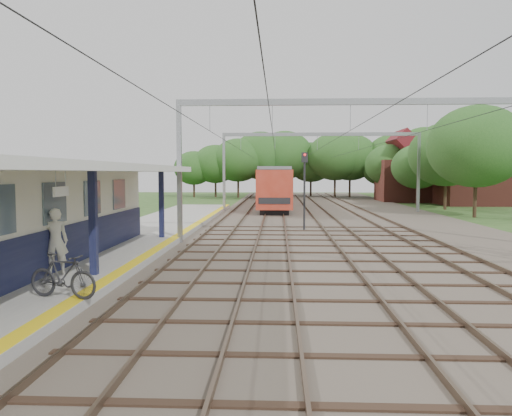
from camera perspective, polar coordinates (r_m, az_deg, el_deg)
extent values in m
plane|color=#2D4C1E|center=(9.68, 3.82, -17.14)|extent=(160.00, 160.00, 0.00)
cube|color=#473D33|center=(39.41, 8.67, -1.01)|extent=(18.00, 90.00, 0.10)
cube|color=gray|center=(24.38, -14.91, -3.92)|extent=(5.00, 52.00, 0.35)
cube|color=yellow|center=(23.78, -9.73, -3.60)|extent=(0.45, 52.00, 0.01)
cube|color=beige|center=(18.29, -25.83, -0.90)|extent=(3.20, 18.00, 3.40)
cube|color=#121639|center=(17.69, -21.09, -4.18)|extent=(0.06, 18.00, 1.40)
cube|color=slate|center=(17.54, -21.19, 0.68)|extent=(0.05, 16.00, 1.30)
cube|color=#121639|center=(16.14, -18.10, -1.65)|extent=(0.22, 0.22, 3.20)
cube|color=#121639|center=(24.74, -10.75, 0.39)|extent=(0.22, 0.22, 3.20)
cube|color=silver|center=(16.83, -24.31, 4.28)|extent=(6.40, 20.00, 0.24)
cube|color=white|center=(14.26, -21.40, 1.77)|extent=(0.06, 0.85, 0.26)
cube|color=brown|center=(39.37, -3.31, -0.79)|extent=(0.07, 88.00, 0.15)
cube|color=brown|center=(39.25, -1.22, -0.80)|extent=(0.07, 88.00, 0.15)
cube|color=brown|center=(39.18, 1.06, -0.81)|extent=(0.07, 88.00, 0.15)
cube|color=brown|center=(39.17, 3.16, -0.82)|extent=(0.07, 88.00, 0.15)
cube|color=brown|center=(39.26, 6.47, -0.83)|extent=(0.07, 88.00, 0.15)
cube|color=brown|center=(39.39, 8.55, -0.83)|extent=(0.07, 88.00, 0.15)
cube|color=brown|center=(39.67, 11.66, -0.84)|extent=(0.07, 88.00, 0.15)
cube|color=brown|center=(39.93, 13.69, -0.84)|extent=(0.07, 88.00, 0.15)
cube|color=gray|center=(24.50, -8.75, 4.01)|extent=(0.22, 0.22, 7.00)
cube|color=gray|center=(24.54, 11.46, 11.82)|extent=(17.00, 0.20, 0.30)
cube|color=gray|center=(44.29, -3.68, 4.05)|extent=(0.22, 0.22, 7.00)
cube|color=gray|center=(45.69, 18.08, 3.86)|extent=(0.22, 0.22, 7.00)
cube|color=gray|center=(44.31, 7.42, 8.36)|extent=(17.00, 0.20, 0.30)
cylinder|color=black|center=(39.22, -2.29, 6.98)|extent=(0.02, 88.00, 0.02)
cylinder|color=black|center=(39.08, 2.13, 6.99)|extent=(0.02, 88.00, 0.02)
cylinder|color=black|center=(39.23, 7.58, 6.94)|extent=(0.02, 88.00, 0.02)
cylinder|color=black|center=(39.70, 12.80, 6.84)|extent=(0.02, 88.00, 0.02)
cylinder|color=#382619|center=(70.74, -5.42, 2.37)|extent=(0.28, 0.28, 2.88)
ellipsoid|color=#1D4719|center=(70.72, -5.44, 5.22)|extent=(6.72, 6.72, 5.76)
cylinder|color=#382619|center=(72.16, -0.48, 2.28)|extent=(0.28, 0.28, 2.52)
ellipsoid|color=#1D4719|center=(72.13, -0.48, 4.72)|extent=(5.88, 5.88, 5.04)
cylinder|color=#382619|center=(69.09, 4.37, 2.48)|extent=(0.28, 0.28, 3.24)
ellipsoid|color=#1D4719|center=(69.09, 4.39, 5.77)|extent=(7.56, 7.56, 6.48)
cylinder|color=#382619|center=(71.53, 9.13, 2.28)|extent=(0.28, 0.28, 2.70)
ellipsoid|color=#1D4719|center=(71.51, 9.16, 4.93)|extent=(6.30, 6.30, 5.40)
cylinder|color=#382619|center=(49.33, 19.89, 1.21)|extent=(0.28, 0.28, 2.52)
ellipsoid|color=#1D4719|center=(49.28, 19.98, 4.79)|extent=(5.88, 5.88, 5.04)
cylinder|color=#382619|center=(64.87, 16.11, 2.08)|extent=(0.28, 0.28, 2.88)
ellipsoid|color=#1D4719|center=(64.86, 16.17, 5.19)|extent=(6.72, 6.72, 5.76)
cube|color=brown|center=(58.99, 23.63, 2.50)|extent=(7.00, 6.00, 4.50)
cube|color=maroon|center=(59.01, 23.72, 5.56)|extent=(4.99, 6.12, 4.99)
cube|color=brown|center=(63.15, 17.43, 2.96)|extent=(8.00, 6.00, 5.00)
cube|color=maroon|center=(63.19, 17.50, 6.05)|extent=(5.52, 6.12, 5.52)
imported|color=silver|center=(16.64, -21.96, -3.55)|extent=(0.89, 0.76, 2.07)
imported|color=black|center=(13.49, -21.22, -7.23)|extent=(1.98, 0.97, 1.15)
cube|color=black|center=(48.27, 2.19, 0.28)|extent=(2.35, 16.79, 0.44)
cube|color=#A72B19|center=(48.18, 2.20, 2.45)|extent=(2.94, 18.25, 3.20)
cube|color=black|center=(48.17, 2.20, 2.84)|extent=(2.98, 16.79, 0.91)
cube|color=slate|center=(48.17, 2.20, 4.49)|extent=(2.71, 18.25, 0.28)
cube|color=black|center=(67.09, 2.29, 1.34)|extent=(2.35, 16.79, 0.44)
cube|color=#A72B19|center=(67.03, 2.29, 2.90)|extent=(2.94, 18.25, 3.20)
cube|color=black|center=(67.03, 2.29, 3.18)|extent=(2.98, 16.79, 0.91)
cube|color=slate|center=(67.02, 2.30, 4.37)|extent=(2.71, 18.25, 0.28)
cylinder|color=black|center=(29.76, 5.55, 1.44)|extent=(0.16, 0.16, 4.30)
cube|color=black|center=(29.75, 5.58, 5.78)|extent=(0.37, 0.31, 0.59)
sphere|color=red|center=(29.65, 5.59, 6.07)|extent=(0.15, 0.15, 0.15)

